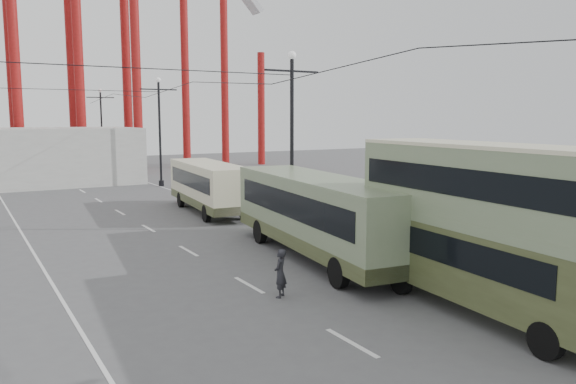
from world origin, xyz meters
TOP-DOWN VIEW (x-y plane):
  - road_markings at (-0.86, 19.70)m, footprint 12.52×120.00m
  - lamp_post_mid at (5.60, 18.00)m, footprint 3.20×0.44m
  - lamp_post_far at (5.60, 40.00)m, footprint 3.20×0.44m
  - lamp_post_distant at (5.60, 62.00)m, footprint 3.20×0.44m
  - fairground_shed at (-6.00, 47.00)m, footprint 22.00×10.00m
  - double_decker_bus at (3.81, 3.73)m, footprint 3.19×9.75m
  - single_decker_green at (3.29, 12.01)m, footprint 4.32×12.45m
  - single_decker_cream at (3.86, 25.18)m, footprint 3.54×10.13m
  - pedestrian at (-0.71, 8.29)m, footprint 0.70×0.68m

SIDE VIEW (x-z plane):
  - road_markings at x=-0.86m, z-range 0.00..0.01m
  - pedestrian at x=-0.71m, z-range 0.00..1.62m
  - single_decker_cream at x=3.86m, z-range 0.20..3.28m
  - single_decker_green at x=3.29m, z-range 0.22..3.67m
  - fairground_shed at x=-6.00m, z-range 0.00..5.00m
  - double_decker_bus at x=3.81m, z-range 0.31..5.46m
  - lamp_post_mid at x=5.60m, z-range 0.02..9.34m
  - lamp_post_far at x=5.60m, z-range 0.02..9.34m
  - lamp_post_distant at x=5.60m, z-range 0.02..9.34m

